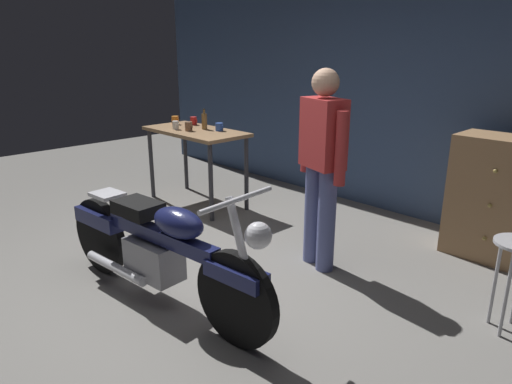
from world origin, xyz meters
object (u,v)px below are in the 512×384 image
motorcycle (158,248)px  bottle (204,121)px  mug_blue_enamel (219,127)px  mug_brown_stoneware (189,126)px  person_standing (322,162)px  mug_red_diner (194,121)px  mug_white_ceramic (176,125)px  wooden_dresser (500,199)px  mug_orange_travel (175,120)px

motorcycle → bottle: bearing=128.3°
mug_blue_enamel → mug_brown_stoneware: 0.35m
person_standing → mug_red_diner: 2.41m
mug_white_ceramic → mug_red_diner: size_ratio=0.94×
wooden_dresser → bottle: (-3.02, -0.88, 0.45)m
mug_white_ceramic → mug_red_diner: same height
person_standing → mug_red_diner: (-2.37, 0.47, 0.02)m
mug_brown_stoneware → bottle: 0.21m
mug_white_ceramic → bottle: bearing=48.6°
motorcycle → person_standing: person_standing is taller
mug_orange_travel → mug_brown_stoneware: size_ratio=1.02×
motorcycle → person_standing: 1.47m
person_standing → mug_orange_travel: person_standing is taller
motorcycle → mug_orange_travel: mug_orange_travel is taller
wooden_dresser → mug_blue_enamel: size_ratio=9.11×
mug_white_ceramic → bottle: (0.22, 0.25, 0.05)m
mug_red_diner → bottle: bearing=-16.4°
mug_orange_travel → motorcycle: bearing=-37.7°
mug_blue_enamel → mug_red_diner: mug_red_diner is taller
bottle → mug_brown_stoneware: bearing=-100.5°
mug_blue_enamel → mug_red_diner: 0.55m
wooden_dresser → mug_brown_stoneware: bearing=-160.6°
wooden_dresser → mug_brown_stoneware: 3.27m
mug_white_ceramic → mug_blue_enamel: mug_white_ceramic is taller
wooden_dresser → mug_orange_travel: (-3.56, -0.92, 0.40)m
person_standing → mug_brown_stoneware: (-2.06, 0.17, 0.03)m
bottle → person_standing: bearing=-10.3°
mug_blue_enamel → mug_brown_stoneware: bearing=-133.5°
mug_blue_enamel → person_standing: bearing=-13.1°
mug_red_diner → person_standing: bearing=-11.2°
motorcycle → wooden_dresser: wooden_dresser is taller
mug_orange_travel → mug_brown_stoneware: (0.50, -0.16, 0.00)m
mug_orange_travel → mug_blue_enamel: 0.74m
wooden_dresser → mug_orange_travel: 3.69m
mug_brown_stoneware → motorcycle: bearing=-42.3°
mug_blue_enamel → mug_red_diner: (-0.55, 0.05, 0.00)m
person_standing → mug_blue_enamel: size_ratio=13.83×
mug_orange_travel → mug_blue_enamel: mug_orange_travel is taller
motorcycle → mug_blue_enamel: bearing=123.5°
person_standing → mug_brown_stoneware: bearing=12.5°
motorcycle → mug_brown_stoneware: (-1.65, 1.50, 0.50)m
mug_red_diner → mug_brown_stoneware: bearing=-44.2°
wooden_dresser → mug_white_ceramic: (-3.24, -1.13, 0.40)m
mug_blue_enamel → wooden_dresser: bearing=16.3°
motorcycle → wooden_dresser: size_ratio=1.99×
mug_blue_enamel → mug_brown_stoneware: size_ratio=1.02×
mug_red_diner → bottle: bottle is taller
motorcycle → mug_brown_stoneware: bearing=132.5°
wooden_dresser → mug_blue_enamel: wooden_dresser is taller
mug_white_ceramic → mug_blue_enamel: bearing=35.7°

